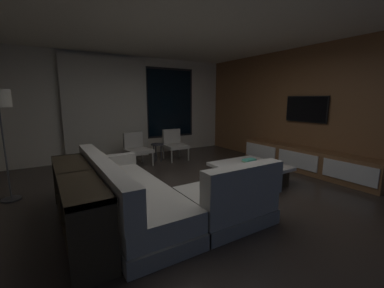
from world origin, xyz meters
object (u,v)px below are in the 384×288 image
accent_chair_by_curtain (136,147)px  mounted_tv (306,109)px  media_console (305,161)px  console_table_behind_couch (78,199)px  book_stack_on_coffee_table (249,160)px  accent_chair_near_window (174,143)px  coffee_table (249,174)px  side_stool (157,147)px  sectional_couch (154,196)px

accent_chair_by_curtain → mounted_tv: mounted_tv is taller
media_console → console_table_behind_couch: size_ratio=1.48×
book_stack_on_coffee_table → console_table_behind_couch: size_ratio=0.13×
media_console → mounted_tv: size_ratio=3.17×
accent_chair_near_window → console_table_behind_couch: size_ratio=0.37×
console_table_behind_couch → accent_chair_by_curtain: bearing=57.9°
accent_chair_by_curtain → coffee_table: bearing=-60.7°
book_stack_on_coffee_table → side_stool: size_ratio=0.58×
accent_chair_by_curtain → mounted_tv: bearing=-36.6°
sectional_couch → book_stack_on_coffee_table: (2.21, 0.47, 0.09)m
accent_chair_by_curtain → console_table_behind_couch: (-1.62, -2.58, -0.02)m
coffee_table → console_table_behind_couch: console_table_behind_couch is taller
sectional_couch → side_stool: 2.99m
accent_chair_near_window → mounted_tv: mounted_tv is taller
book_stack_on_coffee_table → mounted_tv: bearing=-2.6°
sectional_couch → book_stack_on_coffee_table: 2.27m
sectional_couch → book_stack_on_coffee_table: bearing=12.1°
sectional_couch → media_console: size_ratio=0.81×
coffee_table → console_table_behind_couch: size_ratio=0.55×
console_table_behind_couch → mounted_tv: bearing=3.4°
media_console → book_stack_on_coffee_table: bearing=169.1°
side_stool → media_console: (2.37, -2.51, -0.12)m
accent_chair_by_curtain → side_stool: accent_chair_by_curtain is taller
sectional_couch → mounted_tv: (3.80, 0.40, 1.06)m
coffee_table → accent_chair_by_curtain: 2.77m
console_table_behind_couch → coffee_table: bearing=3.3°
sectional_couch → coffee_table: sectional_couch is taller
console_table_behind_couch → book_stack_on_coffee_table: bearing=6.3°
book_stack_on_coffee_table → media_console: media_console is taller
side_stool → console_table_behind_couch: size_ratio=0.22×
media_console → console_table_behind_couch: bearing=-179.0°
coffee_table → side_stool: side_stool is taller
book_stack_on_coffee_table → media_console: size_ratio=0.09×
book_stack_on_coffee_table → accent_chair_by_curtain: accent_chair_by_curtain is taller
sectional_couch → mounted_tv: size_ratio=2.56×
accent_chair_near_window → accent_chair_by_curtain: same height
coffee_table → console_table_behind_couch: 2.98m
coffee_table → mounted_tv: 2.10m
side_stool → media_console: 3.45m
coffee_table → media_console: media_console is taller
coffee_table → side_stool: size_ratio=2.52×
media_console → mounted_tv: mounted_tv is taller
sectional_couch → media_console: bearing=3.2°
accent_chair_by_curtain → media_console: bearing=-40.6°
media_console → console_table_behind_couch: (-4.53, -0.08, 0.16)m
accent_chair_by_curtain → console_table_behind_couch: accent_chair_by_curtain is taller
accent_chair_by_curtain → accent_chair_near_window: bearing=1.8°
accent_chair_near_window → console_table_behind_couch: 3.72m
accent_chair_near_window → media_console: bearing=-53.4°
sectional_couch → accent_chair_by_curtain: bearing=75.4°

